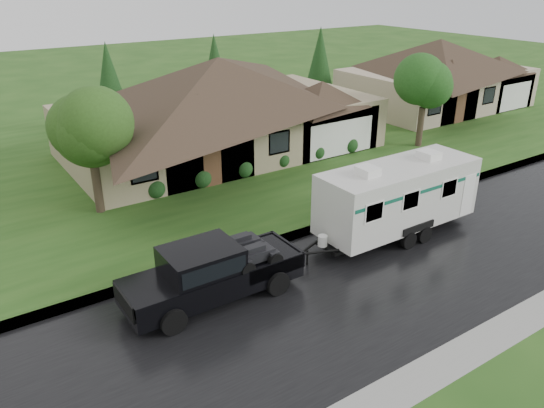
# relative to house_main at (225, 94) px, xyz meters

# --- Properties ---
(ground) EXTENTS (140.00, 140.00, 0.00)m
(ground) POSITION_rel_house_main_xyz_m (-2.29, -13.84, -3.59)
(ground) COLOR #224B17
(ground) RESTS_ON ground
(road) EXTENTS (140.00, 8.00, 0.01)m
(road) POSITION_rel_house_main_xyz_m (-2.29, -15.84, -3.59)
(road) COLOR black
(road) RESTS_ON ground
(curb) EXTENTS (140.00, 0.50, 0.15)m
(curb) POSITION_rel_house_main_xyz_m (-2.29, -11.59, -3.52)
(curb) COLOR gray
(curb) RESTS_ON ground
(lawn) EXTENTS (140.00, 26.00, 0.15)m
(lawn) POSITION_rel_house_main_xyz_m (-2.29, 1.16, -3.52)
(lawn) COLOR #224B17
(lawn) RESTS_ON ground
(house_main) EXTENTS (19.44, 10.80, 6.90)m
(house_main) POSITION_rel_house_main_xyz_m (0.00, 0.00, 0.00)
(house_main) COLOR gray
(house_main) RESTS_ON lawn
(house_neighbor) EXTENTS (15.12, 9.72, 6.45)m
(house_neighbor) POSITION_rel_house_main_xyz_m (19.97, 0.50, -0.27)
(house_neighbor) COLOR tan
(house_neighbor) RESTS_ON lawn
(tree_left_green) EXTENTS (3.45, 3.45, 5.70)m
(tree_left_green) POSITION_rel_house_main_xyz_m (-9.36, -4.77, 0.51)
(tree_left_green) COLOR #382B1E
(tree_left_green) RESTS_ON lawn
(tree_right_green) EXTENTS (3.36, 3.36, 5.56)m
(tree_right_green) POSITION_rel_house_main_xyz_m (10.51, -6.03, 0.41)
(tree_right_green) COLOR #382B1E
(tree_right_green) RESTS_ON lawn
(shrub_row) EXTENTS (13.60, 1.00, 1.00)m
(shrub_row) POSITION_rel_house_main_xyz_m (-0.29, -4.54, -2.94)
(shrub_row) COLOR #143814
(shrub_row) RESTS_ON lawn
(pickup_truck) EXTENTS (6.16, 2.34, 2.05)m
(pickup_truck) POSITION_rel_house_main_xyz_m (-8.37, -13.75, -2.49)
(pickup_truck) COLOR black
(pickup_truck) RESTS_ON ground
(travel_trailer) EXTENTS (7.59, 2.67, 3.41)m
(travel_trailer) POSITION_rel_house_main_xyz_m (0.44, -13.75, -1.78)
(travel_trailer) COLOR silver
(travel_trailer) RESTS_ON ground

